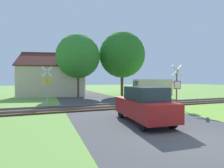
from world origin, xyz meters
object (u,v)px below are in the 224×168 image
object	(u,v)px
crossing_sign_far	(47,83)
parked_car	(144,105)
house	(55,80)
mail_truck	(151,88)
stop_sign_near	(177,85)
tree_center	(78,56)
tree_right	(122,55)

from	to	relation	value
crossing_sign_far	parked_car	world-z (taller)	crossing_sign_far
house	mail_truck	world-z (taller)	house
mail_truck	parked_car	size ratio (longest dim) A/B	1.24
stop_sign_near	parked_car	distance (m)	5.34
house	tree_center	bearing A→B (deg)	-39.70
crossing_sign_far	tree_center	world-z (taller)	tree_center
house	parked_car	bearing A→B (deg)	-66.65
crossing_sign_far	tree_right	size ratio (longest dim) A/B	0.37
house	parked_car	distance (m)	18.67
stop_sign_near	tree_center	world-z (taller)	tree_center
tree_right	parked_car	bearing A→B (deg)	-110.03
stop_sign_near	house	world-z (taller)	house
stop_sign_near	crossing_sign_far	xyz separation A→B (m)	(-8.93, 5.07, 0.15)
crossing_sign_far	mail_truck	xyz separation A→B (m)	(11.48, 2.21, -0.69)
tree_right	mail_truck	distance (m)	6.74
stop_sign_near	parked_car	world-z (taller)	stop_sign_near
stop_sign_near	tree_center	distance (m)	13.54
crossing_sign_far	mail_truck	bearing A→B (deg)	-3.32
crossing_sign_far	tree_right	bearing A→B (deg)	21.17
stop_sign_near	tree_right	size ratio (longest dim) A/B	0.37
stop_sign_near	tree_center	size ratio (longest dim) A/B	0.41
crossing_sign_far	stop_sign_near	bearing A→B (deg)	-43.80
stop_sign_near	crossing_sign_far	bearing A→B (deg)	-25.62
tree_right	parked_car	xyz separation A→B (m)	(-5.43, -14.90, -4.79)
tree_center	tree_right	size ratio (longest dim) A/B	0.90
crossing_sign_far	house	size ratio (longest dim) A/B	0.33
tree_center	mail_truck	xyz separation A→B (m)	(7.71, -4.77, -3.95)
tree_center	tree_right	bearing A→B (deg)	0.52
crossing_sign_far	mail_truck	size ratio (longest dim) A/B	0.64
crossing_sign_far	parked_car	size ratio (longest dim) A/B	0.80
house	mail_truck	bearing A→B (deg)	-25.54
tree_right	mail_truck	world-z (taller)	tree_right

